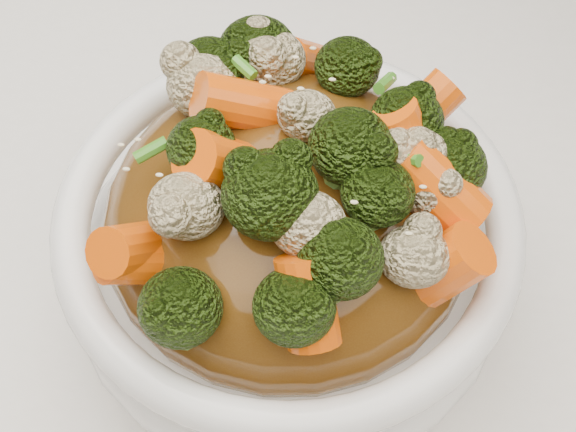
# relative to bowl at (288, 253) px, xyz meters

# --- Properties ---
(tablecloth) EXTENTS (1.20, 0.80, 0.04)m
(tablecloth) POSITION_rel_bowl_xyz_m (-0.03, -0.02, -0.06)
(tablecloth) COLOR white
(tablecloth) RESTS_ON dining_table
(bowl) EXTENTS (0.25, 0.25, 0.08)m
(bowl) POSITION_rel_bowl_xyz_m (0.00, 0.00, 0.00)
(bowl) COLOR white
(bowl) RESTS_ON tablecloth
(sauce_base) EXTENTS (0.20, 0.20, 0.09)m
(sauce_base) POSITION_rel_bowl_xyz_m (0.00, -0.00, 0.03)
(sauce_base) COLOR #55320E
(sauce_base) RESTS_ON bowl
(carrots) EXTENTS (0.20, 0.20, 0.05)m
(carrots) POSITION_rel_bowl_xyz_m (0.00, -0.00, 0.08)
(carrots) COLOR #FC5D08
(carrots) RESTS_ON sauce_base
(broccoli) EXTENTS (0.20, 0.20, 0.04)m
(broccoli) POSITION_rel_bowl_xyz_m (0.00, -0.00, 0.08)
(broccoli) COLOR black
(broccoli) RESTS_ON sauce_base
(cauliflower) EXTENTS (0.20, 0.20, 0.03)m
(cauliflower) POSITION_rel_bowl_xyz_m (0.00, -0.00, 0.08)
(cauliflower) COLOR #CCBB8B
(cauliflower) RESTS_ON sauce_base
(scallions) EXTENTS (0.15, 0.15, 0.02)m
(scallions) POSITION_rel_bowl_xyz_m (0.00, -0.00, 0.09)
(scallions) COLOR #3B831E
(scallions) RESTS_ON sauce_base
(sesame_seeds) EXTENTS (0.18, 0.18, 0.01)m
(sesame_seeds) POSITION_rel_bowl_xyz_m (0.00, -0.00, 0.09)
(sesame_seeds) COLOR #F5E6AE
(sesame_seeds) RESTS_ON sauce_base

